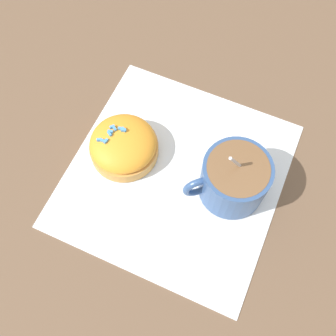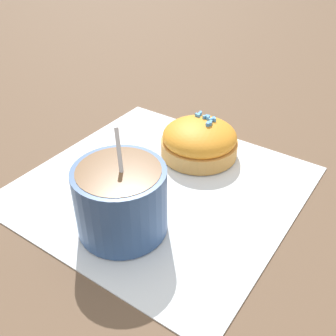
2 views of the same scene
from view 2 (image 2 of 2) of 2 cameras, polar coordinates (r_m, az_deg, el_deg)
name	(u,v)px [view 2 (image 2 of 2)]	position (r m, az deg, el deg)	size (l,w,h in m)	color
ground_plane	(161,186)	(0.46, -1.03, -2.69)	(3.00, 3.00, 0.00)	brown
paper_napkin	(161,185)	(0.46, -1.03, -2.55)	(0.32, 0.33, 0.00)	white
coffee_cup	(124,198)	(0.38, -6.42, -4.29)	(0.11, 0.09, 0.11)	#335184
frosted_pastry	(199,140)	(0.50, 4.58, 4.04)	(0.10, 0.10, 0.05)	#D19347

